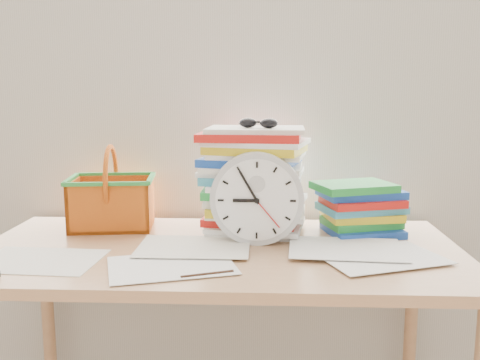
{
  "coord_description": "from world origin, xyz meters",
  "views": [
    {
      "loc": [
        0.13,
        0.11,
        1.2
      ],
      "look_at": [
        0.06,
        1.6,
        0.95
      ],
      "focal_mm": 40.0,
      "sensor_mm": 36.0,
      "label": 1
    }
  ],
  "objects_px": {
    "paper_stack": "(253,180)",
    "basket": "(111,187)",
    "desk": "(219,272)",
    "clock": "(257,198)",
    "book_stack": "(358,208)"
  },
  "relations": [
    {
      "from": "desk",
      "to": "paper_stack",
      "type": "relative_size",
      "value": 4.17
    },
    {
      "from": "clock",
      "to": "book_stack",
      "type": "relative_size",
      "value": 1.0
    },
    {
      "from": "desk",
      "to": "book_stack",
      "type": "height_order",
      "value": "book_stack"
    },
    {
      "from": "desk",
      "to": "book_stack",
      "type": "relative_size",
      "value": 5.12
    },
    {
      "from": "paper_stack",
      "to": "clock",
      "type": "relative_size",
      "value": 1.23
    },
    {
      "from": "clock",
      "to": "basket",
      "type": "bearing_deg",
      "value": 160.46
    },
    {
      "from": "book_stack",
      "to": "basket",
      "type": "distance_m",
      "value": 0.81
    },
    {
      "from": "desk",
      "to": "clock",
      "type": "height_order",
      "value": "clock"
    },
    {
      "from": "paper_stack",
      "to": "basket",
      "type": "distance_m",
      "value": 0.47
    },
    {
      "from": "clock",
      "to": "book_stack",
      "type": "bearing_deg",
      "value": 22.19
    },
    {
      "from": "paper_stack",
      "to": "clock",
      "type": "bearing_deg",
      "value": -83.74
    },
    {
      "from": "paper_stack",
      "to": "basket",
      "type": "xyz_separation_m",
      "value": [
        -0.47,
        0.03,
        -0.03
      ]
    },
    {
      "from": "clock",
      "to": "book_stack",
      "type": "height_order",
      "value": "clock"
    },
    {
      "from": "basket",
      "to": "desk",
      "type": "bearing_deg",
      "value": -37.14
    },
    {
      "from": "book_stack",
      "to": "basket",
      "type": "relative_size",
      "value": 1.02
    }
  ]
}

